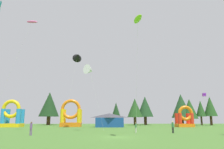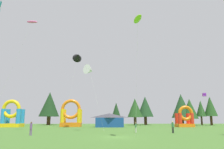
% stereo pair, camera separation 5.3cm
% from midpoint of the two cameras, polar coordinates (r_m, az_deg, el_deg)
% --- Properties ---
extents(ground_plane, '(120.00, 120.00, 0.00)m').
position_cam_midpoint_polar(ground_plane, '(27.46, 1.13, -16.02)').
color(ground_plane, '#47752D').
extents(kite_pink_parafoil, '(7.97, 1.63, 19.98)m').
position_cam_midpoint_polar(kite_pink_parafoil, '(43.93, -20.15, 12.71)').
color(kite_pink_parafoil, '#EA599E').
rests_on(kite_pink_parafoil, ground_plane).
extents(kite_black_delta, '(3.97, 2.81, 17.54)m').
position_cam_midpoint_polar(kite_black_delta, '(51.60, -8.97, 4.67)').
color(kite_black_delta, black).
rests_on(kite_black_delta, ground_plane).
extents(kite_white_delta, '(3.98, 3.47, 11.78)m').
position_cam_midpoint_polar(kite_white_delta, '(40.04, -5.88, 1.15)').
color(kite_white_delta, white).
rests_on(kite_white_delta, ground_plane).
extents(kite_teal_diamond, '(0.87, 5.37, 24.34)m').
position_cam_midpoint_polar(kite_teal_diamond, '(49.10, -26.97, 15.77)').
color(kite_teal_diamond, '#0C7F7A').
rests_on(kite_teal_diamond, ground_plane).
extents(kite_lime_parafoil, '(1.12, 3.75, 14.59)m').
position_cam_midpoint_polar(kite_lime_parafoil, '(27.93, 6.67, 14.12)').
color(kite_lime_parafoil, '#8CD826').
rests_on(kite_lime_parafoil, ground_plane).
extents(kite_purple_box, '(1.79, 0.88, 8.23)m').
position_cam_midpoint_polar(kite_purple_box, '(58.17, 22.86, -4.88)').
color(kite_purple_box, purple).
rests_on(kite_purple_box, ground_plane).
extents(person_far_side, '(0.38, 0.38, 1.58)m').
position_cam_midpoint_polar(person_far_side, '(36.22, 6.17, -13.30)').
color(person_far_side, silver).
rests_on(person_far_side, ground_plane).
extents(person_midfield, '(0.44, 0.44, 1.82)m').
position_cam_midpoint_polar(person_midfield, '(35.55, 15.51, -12.78)').
color(person_midfield, black).
rests_on(person_midfield, ground_plane).
extents(person_left_edge, '(0.32, 0.32, 1.79)m').
position_cam_midpoint_polar(person_left_edge, '(31.96, -20.38, -12.76)').
color(person_left_edge, '#724C8C').
rests_on(person_left_edge, ground_plane).
extents(inflatable_orange_dome, '(5.31, 3.62, 7.04)m').
position_cam_midpoint_polar(inflatable_orange_dome, '(59.17, -10.65, -10.72)').
color(inflatable_orange_dome, orange).
rests_on(inflatable_orange_dome, ground_plane).
extents(inflatable_yellow_castle, '(4.86, 3.91, 6.81)m').
position_cam_midpoint_polar(inflatable_yellow_castle, '(61.66, -24.64, -9.92)').
color(inflatable_yellow_castle, yellow).
rests_on(inflatable_yellow_castle, ground_plane).
extents(inflatable_red_slide, '(4.01, 3.54, 5.35)m').
position_cam_midpoint_polar(inflatable_red_slide, '(59.72, 18.40, -10.95)').
color(inflatable_red_slide, orange).
rests_on(inflatable_red_slide, ground_plane).
extents(festival_tent, '(6.91, 3.33, 3.39)m').
position_cam_midpoint_polar(festival_tent, '(55.93, -0.72, -11.82)').
color(festival_tent, '#19478C').
rests_on(festival_tent, ground_plane).
extents(tree_row_1, '(6.54, 6.54, 10.66)m').
position_cam_midpoint_polar(tree_row_1, '(75.57, -16.04, -7.49)').
color(tree_row_1, '#4C331E').
rests_on(tree_row_1, ground_plane).
extents(tree_row_2, '(3.29, 3.29, 6.92)m').
position_cam_midpoint_polar(tree_row_2, '(68.08, 1.05, -9.59)').
color(tree_row_2, '#4C331E').
rests_on(tree_row_2, ground_plane).
extents(tree_row_3, '(4.95, 4.95, 8.44)m').
position_cam_midpoint_polar(tree_row_3, '(71.80, 5.95, -8.67)').
color(tree_row_3, '#4C331E').
rests_on(tree_row_3, ground_plane).
extents(tree_row_4, '(5.34, 5.34, 9.29)m').
position_cam_midpoint_polar(tree_row_4, '(74.31, 8.59, -8.30)').
color(tree_row_4, '#4C331E').
rests_on(tree_row_4, ground_plane).
extents(tree_row_5, '(6.26, 6.26, 9.86)m').
position_cam_midpoint_polar(tree_row_5, '(74.66, 17.54, -7.84)').
color(tree_row_5, '#4C331E').
rests_on(tree_row_5, ground_plane).
extents(tree_row_6, '(4.98, 4.98, 8.19)m').
position_cam_midpoint_polar(tree_row_6, '(74.00, 19.54, -8.44)').
color(tree_row_6, '#4C331E').
rests_on(tree_row_6, ground_plane).
extents(tree_row_7, '(3.13, 3.13, 7.73)m').
position_cam_midpoint_polar(tree_row_7, '(76.09, 22.08, -8.26)').
color(tree_row_7, '#4C331E').
rests_on(tree_row_7, ground_plane).
extents(tree_row_8, '(4.11, 4.11, 9.02)m').
position_cam_midpoint_polar(tree_row_8, '(77.18, 24.16, -7.60)').
color(tree_row_8, '#4C331E').
rests_on(tree_row_8, ground_plane).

